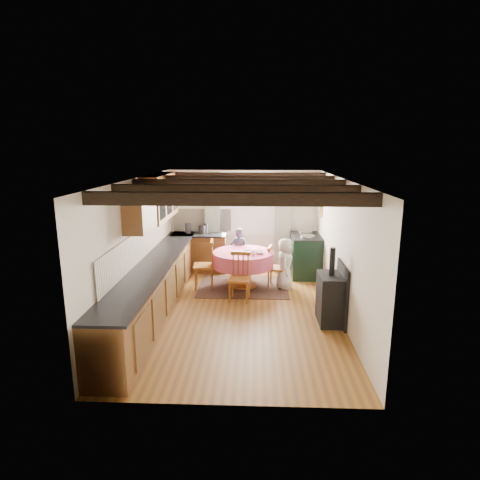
{
  "coord_description": "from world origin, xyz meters",
  "views": [
    {
      "loc": [
        0.32,
        -6.82,
        2.92
      ],
      "look_at": [
        0.0,
        0.8,
        1.15
      ],
      "focal_mm": 29.9,
      "sensor_mm": 36.0,
      "label": 1
    }
  ],
  "objects_px": {
    "chair_left": "(204,264)",
    "cup": "(253,253)",
    "chair_near": "(239,277)",
    "child_right": "(285,264)",
    "dining_table": "(243,269)",
    "chair_right": "(277,267)",
    "aga_range": "(306,255)",
    "child_far": "(239,253)",
    "cast_iron_stove": "(331,286)"
  },
  "relations": [
    {
      "from": "aga_range",
      "to": "cup",
      "type": "bearing_deg",
      "value": -136.98
    },
    {
      "from": "chair_right",
      "to": "child_far",
      "type": "distance_m",
      "value": 1.05
    },
    {
      "from": "child_far",
      "to": "cast_iron_stove",
      "type": "bearing_deg",
      "value": 127.0
    },
    {
      "from": "chair_left",
      "to": "aga_range",
      "type": "height_order",
      "value": "chair_left"
    },
    {
      "from": "chair_near",
      "to": "child_far",
      "type": "distance_m",
      "value": 1.48
    },
    {
      "from": "aga_range",
      "to": "child_far",
      "type": "xyz_separation_m",
      "value": [
        -1.54,
        -0.22,
        0.09
      ]
    },
    {
      "from": "chair_left",
      "to": "child_right",
      "type": "xyz_separation_m",
      "value": [
        1.71,
        0.02,
        0.03
      ]
    },
    {
      "from": "chair_right",
      "to": "aga_range",
      "type": "distance_m",
      "value": 1.1
    },
    {
      "from": "chair_left",
      "to": "child_right",
      "type": "distance_m",
      "value": 1.71
    },
    {
      "from": "dining_table",
      "to": "cup",
      "type": "relative_size",
      "value": 13.37
    },
    {
      "from": "dining_table",
      "to": "child_right",
      "type": "xyz_separation_m",
      "value": [
        0.88,
        -0.06,
        0.16
      ]
    },
    {
      "from": "chair_near",
      "to": "child_right",
      "type": "xyz_separation_m",
      "value": [
        0.92,
        0.75,
        0.07
      ]
    },
    {
      "from": "chair_left",
      "to": "cup",
      "type": "height_order",
      "value": "chair_left"
    },
    {
      "from": "cast_iron_stove",
      "to": "cup",
      "type": "xyz_separation_m",
      "value": [
        -1.32,
        1.48,
        0.16
      ]
    },
    {
      "from": "cup",
      "to": "aga_range",
      "type": "bearing_deg",
      "value": 43.02
    },
    {
      "from": "aga_range",
      "to": "child_right",
      "type": "xyz_separation_m",
      "value": [
        -0.55,
        -0.95,
        0.06
      ]
    },
    {
      "from": "chair_left",
      "to": "cup",
      "type": "distance_m",
      "value": 1.1
    },
    {
      "from": "chair_left",
      "to": "child_far",
      "type": "xyz_separation_m",
      "value": [
        0.71,
        0.74,
        0.06
      ]
    },
    {
      "from": "child_right",
      "to": "cup",
      "type": "xyz_separation_m",
      "value": [
        -0.66,
        -0.18,
        0.28
      ]
    },
    {
      "from": "chair_near",
      "to": "cup",
      "type": "distance_m",
      "value": 0.71
    },
    {
      "from": "aga_range",
      "to": "cup",
      "type": "relative_size",
      "value": 10.97
    },
    {
      "from": "child_far",
      "to": "cup",
      "type": "bearing_deg",
      "value": 112.43
    },
    {
      "from": "cast_iron_stove",
      "to": "child_right",
      "type": "xyz_separation_m",
      "value": [
        -0.66,
        1.67,
        -0.11
      ]
    },
    {
      "from": "cast_iron_stove",
      "to": "child_far",
      "type": "distance_m",
      "value": 2.91
    },
    {
      "from": "dining_table",
      "to": "child_far",
      "type": "distance_m",
      "value": 0.7
    },
    {
      "from": "cast_iron_stove",
      "to": "cup",
      "type": "relative_size",
      "value": 13.68
    },
    {
      "from": "chair_near",
      "to": "chair_right",
      "type": "bearing_deg",
      "value": 55.03
    },
    {
      "from": "child_far",
      "to": "chair_left",
      "type": "bearing_deg",
      "value": 48.48
    },
    {
      "from": "aga_range",
      "to": "child_right",
      "type": "distance_m",
      "value": 1.1
    },
    {
      "from": "child_right",
      "to": "cup",
      "type": "relative_size",
      "value": 11.31
    },
    {
      "from": "aga_range",
      "to": "child_far",
      "type": "distance_m",
      "value": 1.56
    },
    {
      "from": "aga_range",
      "to": "cast_iron_stove",
      "type": "height_order",
      "value": "cast_iron_stove"
    },
    {
      "from": "chair_near",
      "to": "child_far",
      "type": "relative_size",
      "value": 0.83
    },
    {
      "from": "aga_range",
      "to": "cup",
      "type": "distance_m",
      "value": 1.69
    },
    {
      "from": "cast_iron_stove",
      "to": "cup",
      "type": "bearing_deg",
      "value": 131.73
    },
    {
      "from": "cast_iron_stove",
      "to": "dining_table",
      "type": "bearing_deg",
      "value": 131.64
    },
    {
      "from": "dining_table",
      "to": "cast_iron_stove",
      "type": "bearing_deg",
      "value": -48.36
    },
    {
      "from": "chair_near",
      "to": "chair_left",
      "type": "xyz_separation_m",
      "value": [
        -0.79,
        0.74,
        0.04
      ]
    },
    {
      "from": "chair_right",
      "to": "aga_range",
      "type": "relative_size",
      "value": 0.84
    },
    {
      "from": "cast_iron_stove",
      "to": "child_right",
      "type": "distance_m",
      "value": 1.8
    },
    {
      "from": "chair_near",
      "to": "aga_range",
      "type": "relative_size",
      "value": 0.91
    },
    {
      "from": "dining_table",
      "to": "chair_near",
      "type": "height_order",
      "value": "chair_near"
    },
    {
      "from": "chair_left",
      "to": "cup",
      "type": "relative_size",
      "value": 10.75
    },
    {
      "from": "chair_left",
      "to": "child_right",
      "type": "bearing_deg",
      "value": 85.22
    },
    {
      "from": "chair_left",
      "to": "aga_range",
      "type": "xyz_separation_m",
      "value": [
        2.26,
        0.97,
        -0.03
      ]
    },
    {
      "from": "cast_iron_stove",
      "to": "child_far",
      "type": "relative_size",
      "value": 1.13
    },
    {
      "from": "chair_right",
      "to": "child_far",
      "type": "xyz_separation_m",
      "value": [
        -0.83,
        0.62,
        0.14
      ]
    },
    {
      "from": "chair_near",
      "to": "child_right",
      "type": "bearing_deg",
      "value": 45.76
    },
    {
      "from": "chair_near",
      "to": "dining_table",
      "type": "bearing_deg",
      "value": 93.34
    },
    {
      "from": "cast_iron_stove",
      "to": "chair_left",
      "type": "bearing_deg",
      "value": 145.15
    }
  ]
}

